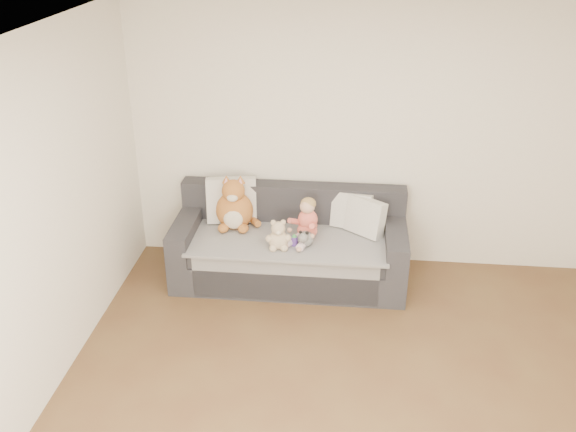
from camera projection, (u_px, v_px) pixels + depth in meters
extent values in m
plane|color=white|center=(376.00, 58.00, 3.29)|extent=(5.00, 5.00, 0.00)
plane|color=white|center=(363.00, 138.00, 6.10)|extent=(4.50, 0.00, 4.50)
plane|color=white|center=(8.00, 256.00, 4.08)|extent=(0.00, 5.00, 5.00)
cube|color=#2A2A2F|center=(290.00, 265.00, 6.24)|extent=(2.20, 0.90, 0.30)
cube|color=#2A2A2F|center=(289.00, 246.00, 6.11)|extent=(1.90, 0.80, 0.15)
cube|color=#2A2A2F|center=(293.00, 203.00, 6.33)|extent=(2.20, 0.20, 0.40)
cube|color=#2A2A2F|center=(187.00, 232.00, 6.20)|extent=(0.20, 0.90, 0.30)
cube|color=#2A2A2F|center=(396.00, 243.00, 6.01)|extent=(0.20, 0.90, 0.30)
cube|color=#9A9A9C|center=(289.00, 239.00, 6.06)|extent=(1.85, 0.88, 0.02)
cube|color=#9A9A9C|center=(285.00, 282.00, 5.81)|extent=(1.70, 0.02, 0.41)
cube|color=silver|center=(231.00, 200.00, 6.29)|extent=(0.52, 0.30, 0.46)
cube|color=silver|center=(352.00, 210.00, 6.18)|extent=(0.42, 0.27, 0.36)
cube|color=silver|center=(365.00, 217.00, 6.06)|extent=(0.41, 0.37, 0.36)
ellipsoid|color=#EB6553|center=(307.00, 230.00, 6.03)|extent=(0.19, 0.16, 0.16)
ellipsoid|color=#EB6553|center=(308.00, 219.00, 5.99)|extent=(0.18, 0.16, 0.20)
ellipsoid|color=#DBAA8C|center=(307.00, 207.00, 5.92)|extent=(0.14, 0.14, 0.14)
ellipsoid|color=tan|center=(308.00, 204.00, 5.92)|extent=(0.14, 0.14, 0.11)
cylinder|color=#EB6553|center=(296.00, 222.00, 5.99)|extent=(0.16, 0.17, 0.12)
cylinder|color=#EB6553|center=(313.00, 226.00, 5.90)|extent=(0.07, 0.19, 0.12)
ellipsoid|color=#DBAA8C|center=(290.00, 230.00, 5.97)|extent=(0.05, 0.05, 0.05)
ellipsoid|color=#DBAA8C|center=(312.00, 236.00, 5.86)|extent=(0.05, 0.05, 0.05)
cylinder|color=#E5B2C6|center=(294.00, 240.00, 5.94)|extent=(0.19, 0.24, 0.08)
cylinder|color=#E5B2C6|center=(304.00, 243.00, 5.89)|extent=(0.14, 0.25, 0.08)
ellipsoid|color=#DBAA8C|center=(286.00, 245.00, 5.86)|extent=(0.05, 0.08, 0.04)
ellipsoid|color=#DBAA8C|center=(299.00, 249.00, 5.80)|extent=(0.05, 0.08, 0.04)
ellipsoid|color=#B66A28|center=(235.00, 211.00, 6.20)|extent=(0.36, 0.31, 0.38)
ellipsoid|color=beige|center=(233.00, 219.00, 6.11)|extent=(0.19, 0.08, 0.21)
ellipsoid|color=#B66A28|center=(233.00, 191.00, 6.08)|extent=(0.22, 0.22, 0.22)
ellipsoid|color=beige|center=(232.00, 198.00, 6.01)|extent=(0.11, 0.07, 0.08)
cone|color=#B66A28|center=(226.00, 179.00, 6.07)|extent=(0.09, 0.09, 0.08)
cone|color=pink|center=(226.00, 180.00, 6.06)|extent=(0.06, 0.06, 0.05)
cone|color=#B66A28|center=(240.00, 179.00, 6.07)|extent=(0.09, 0.09, 0.08)
cone|color=pink|center=(240.00, 180.00, 6.06)|extent=(0.06, 0.06, 0.05)
ellipsoid|color=#B66A28|center=(223.00, 228.00, 6.13)|extent=(0.11, 0.13, 0.08)
ellipsoid|color=#B66A28|center=(243.00, 228.00, 6.12)|extent=(0.11, 0.13, 0.08)
cylinder|color=#B66A28|center=(253.00, 220.00, 6.30)|extent=(0.19, 0.24, 0.09)
ellipsoid|color=beige|center=(278.00, 240.00, 5.83)|extent=(0.18, 0.16, 0.18)
ellipsoid|color=beige|center=(278.00, 228.00, 5.77)|extent=(0.13, 0.13, 0.13)
ellipsoid|color=beige|center=(273.00, 223.00, 5.75)|extent=(0.05, 0.05, 0.05)
ellipsoid|color=beige|center=(283.00, 222.00, 5.76)|extent=(0.05, 0.05, 0.05)
ellipsoid|color=beige|center=(279.00, 232.00, 5.73)|extent=(0.05, 0.05, 0.05)
ellipsoid|color=beige|center=(269.00, 239.00, 5.80)|extent=(0.07, 0.07, 0.07)
ellipsoid|color=beige|center=(288.00, 238.00, 5.81)|extent=(0.07, 0.07, 0.07)
ellipsoid|color=beige|center=(273.00, 248.00, 5.81)|extent=(0.07, 0.07, 0.07)
ellipsoid|color=beige|center=(284.00, 248.00, 5.81)|extent=(0.07, 0.07, 0.07)
ellipsoid|color=white|center=(306.00, 239.00, 5.90)|extent=(0.15, 0.19, 0.13)
ellipsoid|color=white|center=(303.00, 238.00, 5.79)|extent=(0.09, 0.09, 0.09)
ellipsoid|color=black|center=(301.00, 232.00, 5.79)|extent=(0.03, 0.03, 0.03)
ellipsoid|color=black|center=(307.00, 233.00, 5.78)|extent=(0.03, 0.03, 0.03)
cylinder|color=#5F3BA1|center=(294.00, 241.00, 5.90)|extent=(0.07, 0.07, 0.09)
cone|color=green|center=(294.00, 235.00, 5.87)|extent=(0.06, 0.06, 0.04)
cylinder|color=green|center=(289.00, 240.00, 5.90)|extent=(0.01, 0.01, 0.06)
cylinder|color=green|center=(299.00, 241.00, 5.89)|extent=(0.01, 0.01, 0.06)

